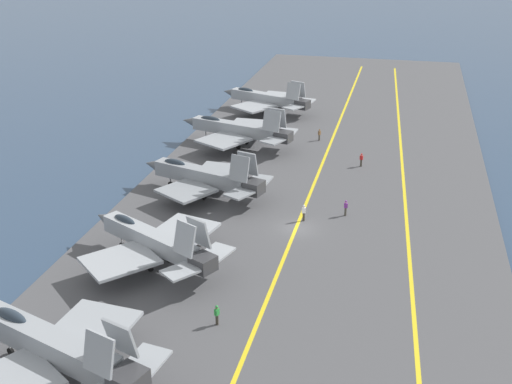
{
  "coord_description": "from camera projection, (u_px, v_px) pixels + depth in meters",
  "views": [
    {
      "loc": [
        -58.62,
        -9.76,
        29.94
      ],
      "look_at": [
        2.49,
        4.87,
        2.9
      ],
      "focal_mm": 45.0,
      "sensor_mm": 36.0,
      "label": 1
    }
  ],
  "objects": [
    {
      "name": "crew_green_vest",
      "position": [
        217.0,
        314.0,
        50.07
      ],
      "size": [
        0.45,
        0.38,
        1.77
      ],
      "color": "#383328",
      "rests_on": "carrier_deck"
    },
    {
      "name": "parked_jet_fourth",
      "position": [
        237.0,
        129.0,
        88.8
      ],
      "size": [
        13.95,
        17.25,
        6.04
      ],
      "color": "#93999E",
      "rests_on": "carrier_deck"
    },
    {
      "name": "deck_stripe_foul_line",
      "position": [
        408.0,
        240.0,
        63.71
      ],
      "size": [
        158.95,
        9.05,
        0.01
      ],
      "primitive_type": "cube",
      "rotation": [
        0.0,
        0.0,
        0.05
      ],
      "color": "yellow",
      "rests_on": "carrier_deck"
    },
    {
      "name": "parked_jet_second",
      "position": [
        153.0,
        240.0,
        58.29
      ],
      "size": [
        14.04,
        15.48,
        6.08
      ],
      "color": "#9EA3A8",
      "rests_on": "carrier_deck"
    },
    {
      "name": "crew_white_vest",
      "position": [
        304.0,
        212.0,
        67.29
      ],
      "size": [
        0.38,
        0.45,
        1.82
      ],
      "color": "#383328",
      "rests_on": "carrier_deck"
    },
    {
      "name": "crew_purple_vest",
      "position": [
        346.0,
        207.0,
        68.46
      ],
      "size": [
        0.32,
        0.42,
        1.77
      ],
      "color": "#4C473D",
      "rests_on": "carrier_deck"
    },
    {
      "name": "crew_brown_vest",
      "position": [
        319.0,
        134.0,
        91.59
      ],
      "size": [
        0.46,
        0.4,
        1.7
      ],
      "color": "#4C473D",
      "rests_on": "carrier_deck"
    },
    {
      "name": "ground_plane",
      "position": [
        296.0,
        231.0,
        66.29
      ],
      "size": [
        2000.0,
        2000.0,
        0.0
      ],
      "primitive_type": "plane",
      "color": "#2D425B"
    },
    {
      "name": "carrier_deck",
      "position": [
        296.0,
        230.0,
        66.21
      ],
      "size": [
        176.85,
        41.05,
        0.4
      ],
      "primitive_type": "cube",
      "color": "#4C4C4F",
      "rests_on": "ground"
    },
    {
      "name": "parked_jet_third",
      "position": [
        203.0,
        176.0,
        73.19
      ],
      "size": [
        12.63,
        16.17,
        5.95
      ],
      "color": "gray",
      "rests_on": "carrier_deck"
    },
    {
      "name": "parked_jet_fifth",
      "position": [
        266.0,
        99.0,
        104.45
      ],
      "size": [
        13.76,
        16.36,
        5.69
      ],
      "color": "#9EA3A8",
      "rests_on": "carrier_deck"
    },
    {
      "name": "crew_red_vest",
      "position": [
        361.0,
        159.0,
        82.02
      ],
      "size": [
        0.34,
        0.43,
        1.77
      ],
      "color": "#383328",
      "rests_on": "carrier_deck"
    },
    {
      "name": "parked_jet_nearest",
      "position": [
        52.0,
        346.0,
        43.51
      ],
      "size": [
        13.61,
        16.62,
        6.27
      ],
      "color": "#93999E",
      "rests_on": "carrier_deck"
    },
    {
      "name": "deck_stripe_centerline",
      "position": [
        296.0,
        228.0,
        66.13
      ],
      "size": [
        159.17,
        0.36,
        0.01
      ],
      "primitive_type": "cube",
      "color": "yellow",
      "rests_on": "carrier_deck"
    }
  ]
}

